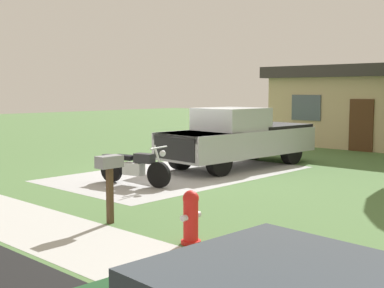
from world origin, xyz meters
The scene contains 6 objects.
ground_plane centered at (0.00, 0.00, 0.00)m, with size 80.00×80.00×0.00m, color #4E713D.
driveway_pad centered at (0.00, 0.00, 0.00)m, with size 4.43×7.59×0.01m, color #A8A8A8.
motorcycle centered at (0.39, -2.11, 0.47)m, with size 2.19×0.79×1.09m.
pickup_truck centered at (0.41, 2.32, 0.95)m, with size 2.33×5.73×1.90m.
fire_hydrant centered at (4.95, -4.88, 0.43)m, with size 0.32×0.40×0.87m.
mailbox centered at (2.99, -4.96, 0.98)m, with size 0.26×0.48×1.26m.
Camera 1 is at (10.40, -10.72, 2.45)m, focal length 47.90 mm.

